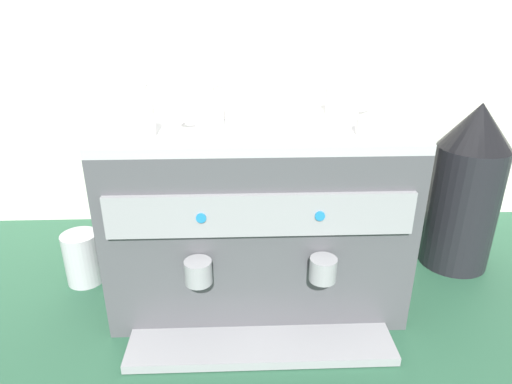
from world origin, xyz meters
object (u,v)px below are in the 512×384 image
at_px(ceramic_cup_4, 280,91).
at_px(ceramic_cup_5, 202,93).
at_px(ceramic_cup_1, 344,101).
at_px(milk_pitcher, 83,258).
at_px(espresso_machine, 256,204).
at_px(ceramic_cup_3, 207,111).
at_px(coffee_grinder, 466,188).
at_px(ceramic_bowl_0, 289,116).
at_px(ceramic_cup_0, 165,93).
at_px(ceramic_cup_2, 137,120).
at_px(ceramic_bowl_1, 227,105).
at_px(ceramic_bowl_2, 379,127).

distance_m(ceramic_cup_4, ceramic_cup_5, 0.20).
height_order(ceramic_cup_1, milk_pitcher, ceramic_cup_1).
distance_m(espresso_machine, ceramic_cup_3, 0.29).
bearing_deg(ceramic_cup_1, coffee_grinder, 4.22).
relative_size(ceramic_cup_1, ceramic_bowl_0, 1.15).
bearing_deg(ceramic_cup_4, ceramic_cup_5, 178.02).
relative_size(ceramic_cup_0, ceramic_cup_2, 1.27).
height_order(espresso_machine, milk_pitcher, espresso_machine).
height_order(ceramic_cup_0, ceramic_cup_5, ceramic_cup_0).
relative_size(ceramic_bowl_1, ceramic_bowl_2, 1.22).
height_order(ceramic_cup_2, ceramic_bowl_2, ceramic_cup_2).
distance_m(ceramic_cup_4, ceramic_bowl_2, 0.32).
height_order(espresso_machine, ceramic_bowl_0, ceramic_bowl_0).
xyz_separation_m(ceramic_cup_2, ceramic_cup_3, (0.14, 0.06, 0.00)).
relative_size(ceramic_cup_2, ceramic_cup_4, 0.78).
bearing_deg(ceramic_bowl_0, ceramic_cup_0, 153.72).
bearing_deg(ceramic_bowl_0, ceramic_cup_4, 91.86).
bearing_deg(ceramic_cup_2, espresso_machine, 30.43).
relative_size(ceramic_cup_0, ceramic_cup_1, 0.98).
xyz_separation_m(ceramic_cup_4, coffee_grinder, (0.50, -0.06, -0.25)).
bearing_deg(ceramic_cup_4, ceramic_cup_3, -131.74).
xyz_separation_m(ceramic_cup_2, ceramic_bowl_2, (0.49, -0.01, -0.02)).
distance_m(espresso_machine, ceramic_cup_4, 0.29).
height_order(ceramic_bowl_1, coffee_grinder, ceramic_bowl_1).
bearing_deg(coffee_grinder, ceramic_cup_4, 173.56).
xyz_separation_m(espresso_machine, ceramic_cup_0, (-0.22, 0.08, 0.26)).
relative_size(ceramic_bowl_2, coffee_grinder, 0.20).
height_order(ceramic_cup_1, ceramic_bowl_0, ceramic_cup_1).
bearing_deg(ceramic_cup_1, espresso_machine, -172.22).
bearing_deg(ceramic_cup_2, ceramic_bowl_2, -1.02).
bearing_deg(ceramic_bowl_2, ceramic_cup_2, 178.98).
xyz_separation_m(ceramic_bowl_1, ceramic_bowl_2, (0.31, -0.19, -0.01)).
bearing_deg(ceramic_cup_3, ceramic_cup_5, 97.77).
xyz_separation_m(ceramic_cup_3, ceramic_bowl_1, (0.04, 0.12, -0.01)).
xyz_separation_m(ceramic_cup_1, ceramic_bowl_2, (0.03, -0.18, -0.01)).
bearing_deg(espresso_machine, ceramic_cup_2, -149.57).
relative_size(ceramic_cup_1, ceramic_bowl_2, 1.22).
distance_m(ceramic_cup_5, milk_pitcher, 0.53).
bearing_deg(ceramic_bowl_2, espresso_machine, 148.10).
xyz_separation_m(ceramic_bowl_1, milk_pitcher, (-0.39, -0.04, -0.39)).
xyz_separation_m(ceramic_cup_3, ceramic_cup_5, (-0.03, 0.20, 0.00)).
distance_m(ceramic_cup_2, ceramic_cup_3, 0.15).
bearing_deg(coffee_grinder, espresso_machine, -174.45).
distance_m(ceramic_bowl_1, milk_pitcher, 0.55).
bearing_deg(ceramic_cup_2, coffee_grinder, 13.74).
distance_m(espresso_machine, ceramic_bowl_0, 0.26).
bearing_deg(coffee_grinder, ceramic_cup_1, -175.78).
bearing_deg(milk_pitcher, ceramic_cup_0, 19.65).
height_order(ceramic_cup_0, ceramic_cup_3, ceramic_cup_0).
xyz_separation_m(ceramic_cup_5, milk_pitcher, (-0.32, -0.12, -0.41)).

